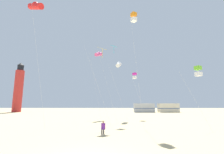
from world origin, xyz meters
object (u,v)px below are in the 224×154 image
(lighthouse_distant, at_px, (19,88))
(kite_diamond_gold, at_px, (102,51))
(kite_tube_rainbow, at_px, (99,54))
(kite_box_orange, at_px, (134,17))
(kite_tube_white, at_px, (119,65))
(kite_box_magenta, at_px, (135,76))
(rv_van_silver, at_px, (144,108))
(kite_diamond_cyan, at_px, (113,49))
(kite_flyer_standing, at_px, (103,127))
(kite_tube_scarlet, at_px, (36,6))
(kite_box_lime, at_px, (198,71))
(rv_van_cream, at_px, (168,108))

(lighthouse_distant, bearing_deg, kite_diamond_gold, -47.48)
(kite_diamond_gold, relative_size, lighthouse_distant, 0.58)
(lighthouse_distant, bearing_deg, kite_tube_rainbow, -35.87)
(kite_box_orange, height_order, kite_tube_rainbow, kite_box_orange)
(kite_tube_white, bearing_deg, kite_box_magenta, 30.82)
(kite_tube_rainbow, height_order, rv_van_silver, kite_tube_rainbow)
(kite_diamond_gold, height_order, kite_diamond_cyan, kite_diamond_cyan)
(kite_tube_rainbow, distance_m, rv_van_silver, 26.22)
(kite_flyer_standing, bearing_deg, kite_tube_scarlet, -24.43)
(kite_box_lime, height_order, rv_van_silver, kite_box_lime)
(kite_tube_white, relative_size, kite_diamond_gold, 1.06)
(kite_tube_scarlet, height_order, kite_diamond_cyan, kite_tube_scarlet)
(kite_box_orange, distance_m, lighthouse_distant, 49.55)
(kite_tube_white, relative_size, kite_box_orange, 0.75)
(kite_box_magenta, height_order, lighthouse_distant, lighthouse_distant)
(kite_tube_white, bearing_deg, rv_van_silver, 70.05)
(kite_box_orange, bearing_deg, kite_tube_scarlet, -170.33)
(kite_box_lime, height_order, rv_van_cream, kite_box_lime)
(kite_flyer_standing, relative_size, kite_tube_scarlet, 0.08)
(kite_flyer_standing, height_order, kite_box_orange, kite_box_orange)
(kite_tube_scarlet, relative_size, kite_diamond_gold, 1.47)
(kite_diamond_gold, bearing_deg, kite_box_orange, -10.54)
(kite_tube_scarlet, xyz_separation_m, kite_box_magenta, (12.80, 13.46, -5.74))
(rv_van_silver, relative_size, rv_van_cream, 0.98)
(kite_diamond_gold, height_order, kite_tube_rainbow, kite_tube_rainbow)
(kite_box_lime, relative_size, rv_van_silver, 1.06)
(rv_van_cream, bearing_deg, kite_tube_scarlet, -130.43)
(kite_tube_rainbow, bearing_deg, lighthouse_distant, 144.13)
(kite_diamond_cyan, bearing_deg, kite_tube_white, 77.69)
(kite_flyer_standing, relative_size, kite_tube_rainbow, 0.09)
(kite_tube_scarlet, bearing_deg, kite_flyer_standing, -13.07)
(kite_tube_white, height_order, kite_box_lime, kite_tube_white)
(kite_tube_scarlet, bearing_deg, kite_box_magenta, 46.43)
(kite_box_lime, xyz_separation_m, rv_van_cream, (7.68, 34.21, -4.87))
(kite_box_orange, distance_m, rv_van_silver, 36.05)
(rv_van_cream, bearing_deg, kite_diamond_gold, -123.76)
(kite_flyer_standing, bearing_deg, rv_van_cream, -127.21)
(kite_tube_white, bearing_deg, kite_tube_rainbow, 137.27)
(kite_flyer_standing, distance_m, kite_tube_rainbow, 21.28)
(kite_tube_white, xyz_separation_m, kite_box_magenta, (3.08, 1.84, -1.73))
(kite_tube_rainbow, bearing_deg, kite_diamond_gold, -82.08)
(kite_tube_rainbow, relative_size, lighthouse_distant, 0.81)
(kite_tube_rainbow, bearing_deg, kite_tube_scarlet, -110.19)
(kite_box_orange, relative_size, kite_tube_rainbow, 1.02)
(kite_tube_white, height_order, kite_tube_scarlet, kite_tube_scarlet)
(kite_flyer_standing, bearing_deg, rv_van_silver, -116.89)
(kite_box_lime, bearing_deg, lighthouse_distant, 140.04)
(kite_diamond_gold, distance_m, rv_van_silver, 35.22)
(lighthouse_distant, distance_m, rv_van_cream, 50.16)
(kite_tube_scarlet, relative_size, kite_box_orange, 1.04)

